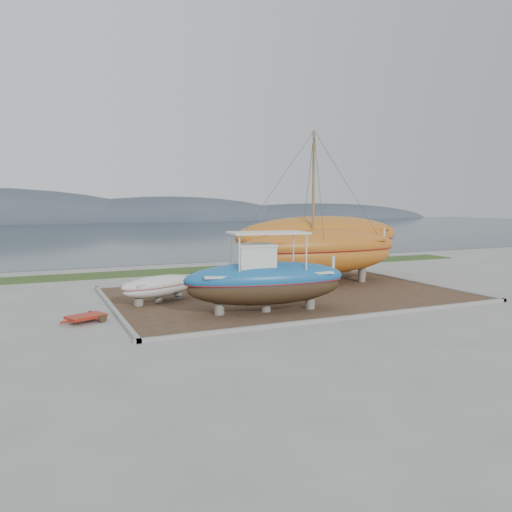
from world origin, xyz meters
name	(u,v)px	position (x,y,z in m)	size (l,w,h in m)	color
ground	(326,309)	(0.00, 0.00, 0.00)	(140.00, 140.00, 0.00)	gray
dirt_patch	(286,294)	(0.00, 4.00, 0.03)	(18.00, 12.00, 0.06)	#422D1E
curb_frame	(286,294)	(0.00, 4.00, 0.07)	(18.60, 12.60, 0.15)	gray
grass_strip	(215,269)	(0.00, 15.50, 0.04)	(44.00, 3.00, 0.08)	#284219
sea	(109,232)	(0.00, 70.00, 0.00)	(260.00, 100.00, 0.04)	#182A30
mountain_ridge	(80,222)	(0.00, 125.00, 0.00)	(200.00, 36.00, 20.00)	#333D49
blue_caique	(266,272)	(-2.90, 0.49, 1.85)	(7.43, 2.32, 3.58)	#195D9B
white_dinghy	(159,289)	(-6.76, 4.67, 0.69)	(4.20, 1.58, 1.26)	silver
orange_sailboat	(321,209)	(3.30, 5.95, 4.58)	(10.20, 3.01, 9.05)	#AE601A
orange_bare_hull	(320,249)	(4.33, 7.62, 2.04)	(12.07, 3.62, 3.95)	#AE601A
red_trailer	(86,319)	(-10.48, 1.87, 0.16)	(2.23, 1.12, 0.32)	#AA2513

